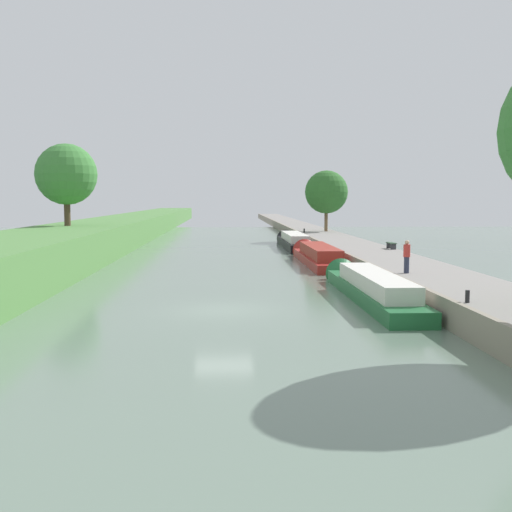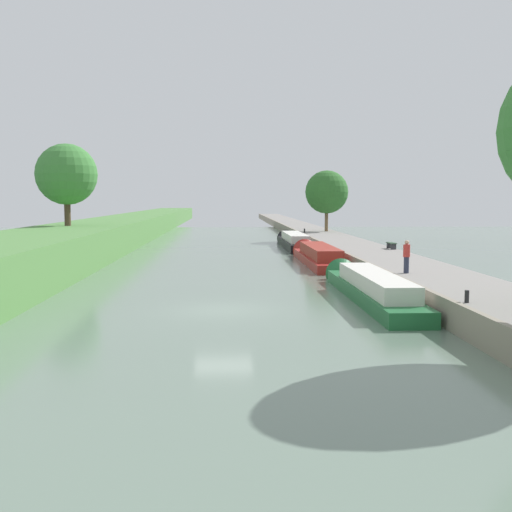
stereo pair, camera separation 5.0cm
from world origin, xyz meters
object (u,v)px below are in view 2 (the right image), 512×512
(narrowboat_red, at_px, (317,255))
(mooring_bollard_far, at_px, (305,231))
(person_walking, at_px, (407,256))
(narrowboat_black, at_px, (293,241))
(narrowboat_green, at_px, (368,287))
(park_bench, at_px, (391,244))
(mooring_bollard_near, at_px, (467,296))

(narrowboat_red, xyz_separation_m, mooring_bollard_far, (1.82, 22.10, 0.74))
(mooring_bollard_far, bearing_deg, person_walking, -89.40)
(narrowboat_black, bearing_deg, narrowboat_red, -89.37)
(narrowboat_green, distance_m, mooring_bollard_far, 38.99)
(person_walking, relative_size, park_bench, 1.11)
(narrowboat_green, height_order, mooring_bollard_near, mooring_bollard_near)
(narrowboat_green, bearing_deg, mooring_bollard_near, -77.50)
(narrowboat_red, relative_size, mooring_bollard_far, 33.50)
(narrowboat_black, xyz_separation_m, park_bench, (5.66, -15.92, 0.82))
(narrowboat_red, distance_m, person_walking, 15.99)
(mooring_bollard_near, bearing_deg, mooring_bollard_far, 90.00)
(narrowboat_green, xyz_separation_m, narrowboat_red, (-0.08, 16.84, -0.00))
(narrowboat_green, relative_size, mooring_bollard_near, 33.06)
(narrowboat_black, relative_size, park_bench, 10.39)
(narrowboat_red, height_order, mooring_bollard_near, mooring_bollard_near)
(person_walking, height_order, mooring_bollard_far, person_walking)
(person_walking, relative_size, mooring_bollard_near, 3.69)
(narrowboat_green, xyz_separation_m, park_bench, (5.42, 16.23, 0.86))
(mooring_bollard_near, xyz_separation_m, mooring_bollard_far, (0.00, 46.83, 0.00))
(mooring_bollard_far, height_order, park_bench, park_bench)
(narrowboat_black, distance_m, mooring_bollard_far, 7.12)
(mooring_bollard_near, bearing_deg, narrowboat_black, 92.85)
(person_walking, bearing_deg, mooring_bollard_near, -92.53)
(narrowboat_red, relative_size, narrowboat_black, 0.97)
(mooring_bollard_far, bearing_deg, mooring_bollard_near, -90.00)
(person_walking, height_order, mooring_bollard_near, person_walking)
(mooring_bollard_far, xyz_separation_m, park_bench, (3.67, -22.71, 0.12))
(narrowboat_green, distance_m, narrowboat_red, 16.84)
(narrowboat_black, bearing_deg, narrowboat_green, -89.56)
(narrowboat_green, relative_size, narrowboat_red, 0.99)
(narrowboat_red, height_order, park_bench, park_bench)
(person_walking, height_order, park_bench, person_walking)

